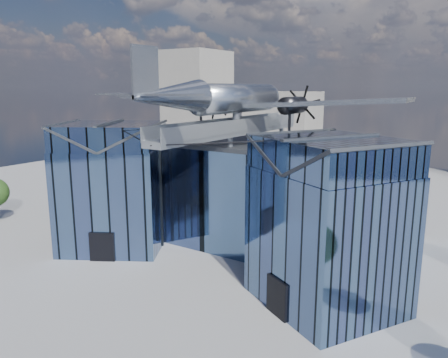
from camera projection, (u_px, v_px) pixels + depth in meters
The scene contains 4 objects.
ground_plane at pixel (211, 265), 37.45m from camera, with size 120.00×120.00×0.00m, color gray.
museum at pixel (246, 189), 41.06m from camera, with size 32.88×24.50×17.60m.
bg_towers at pixel (384, 116), 75.89m from camera, with size 77.00×24.50×26.00m.
tree_side_w at pixel (66, 169), 60.55m from camera, with size 4.14×4.14×5.49m.
Camera 1 is at (20.15, -28.75, 15.02)m, focal length 35.00 mm.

